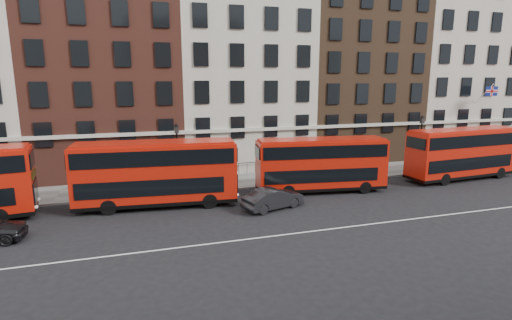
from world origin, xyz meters
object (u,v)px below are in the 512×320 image
object	(u,v)px
bus_d	(462,152)
traffic_light	(487,144)
bus_b	(156,172)
bus_c	(321,164)
car_front	(273,198)

from	to	relation	value
bus_d	traffic_light	bearing A→B (deg)	21.92
bus_b	bus_c	world-z (taller)	bus_b
bus_b	car_front	world-z (taller)	bus_b
bus_b	traffic_light	xyz separation A→B (m)	(32.26, 2.88, -0.03)
bus_b	car_front	bearing A→B (deg)	-15.17
bus_d	traffic_light	world-z (taller)	bus_d
car_front	traffic_light	world-z (taller)	traffic_light
bus_c	bus_b	bearing A→B (deg)	-172.29
bus_c	car_front	xyz separation A→B (m)	(-4.96, -2.85, -1.56)
bus_b	car_front	xyz separation A→B (m)	(7.62, -2.85, -1.74)
bus_c	car_front	distance (m)	5.93
bus_c	car_front	world-z (taller)	bus_c
bus_b	bus_d	size ratio (longest dim) A/B	1.02
bus_c	traffic_light	size ratio (longest dim) A/B	3.17
bus_d	car_front	bearing A→B (deg)	-175.61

